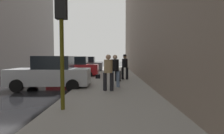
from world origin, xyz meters
The scene contains 12 objects.
ground_plane centered at (0.00, 0.00, 0.00)m, with size 120.00×120.00×0.00m, color black.
sidewalk centered at (6.00, 0.00, 0.07)m, with size 4.00×40.00×0.15m, color gray.
parked_silver_sedan centered at (2.65, 0.15, 0.85)m, with size 4.27×2.19×1.79m.
parked_red_hatchback centered at (2.65, 5.65, 0.85)m, with size 4.24×2.14×1.79m.
parked_gray_coupe centered at (2.65, 11.44, 0.85)m, with size 4.23×2.11×1.79m.
fire_hydrant centered at (4.45, 7.19, 0.50)m, with size 0.42×0.22×0.70m.
traffic_light centered at (4.50, -4.08, 2.76)m, with size 0.32×0.32×3.60m.
pedestrian_with_fedora centered at (6.83, 3.13, 1.14)m, with size 0.51×0.43×1.78m.
pedestrian_in_jeans centered at (6.11, -0.07, 1.10)m, with size 0.52×0.44×1.71m.
pedestrian_in_tan_coat centered at (5.78, -1.11, 1.10)m, with size 0.52×0.46×1.71m.
rolling_suitcase centered at (6.31, 2.34, 0.49)m, with size 0.38×0.57×1.04m.
duffel_bag centered at (4.86, 3.75, 0.29)m, with size 0.32×0.44×0.28m.
Camera 1 is at (6.05, -9.28, 1.73)m, focal length 28.00 mm.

